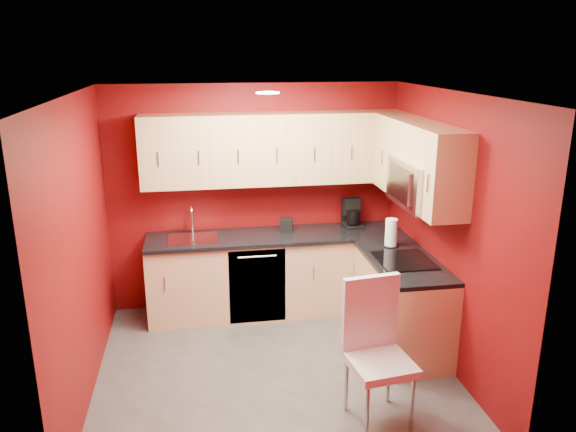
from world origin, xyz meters
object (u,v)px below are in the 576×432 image
object	(u,v)px
dining_chair	(380,356)
napkin_holder	(286,225)
coffee_maker	(353,213)
paper_towel	(391,233)
microwave	(421,184)
sink	(193,235)

from	to	relation	value
dining_chair	napkin_holder	bearing A→B (deg)	92.72
coffee_maker	dining_chair	xyz separation A→B (m)	(-0.39, -2.18, -0.49)
paper_towel	microwave	bearing A→B (deg)	-76.33
dining_chair	coffee_maker	bearing A→B (deg)	72.77
sink	dining_chair	world-z (taller)	sink
coffee_maker	dining_chair	size ratio (longest dim) A/B	0.28
microwave	sink	world-z (taller)	microwave
paper_towel	dining_chair	distance (m)	1.68
coffee_maker	sink	bearing A→B (deg)	176.62
microwave	dining_chair	distance (m)	1.68
microwave	coffee_maker	bearing A→B (deg)	105.48
napkin_holder	dining_chair	distance (m)	2.23
coffee_maker	dining_chair	bearing A→B (deg)	-106.79
sink	napkin_holder	xyz separation A→B (m)	(1.02, 0.08, 0.04)
coffee_maker	napkin_holder	bearing A→B (deg)	175.16
napkin_holder	paper_towel	bearing A→B (deg)	-34.41
napkin_holder	sink	bearing A→B (deg)	-175.56
sink	microwave	bearing A→B (deg)	-25.60
sink	napkin_holder	world-z (taller)	sink
paper_towel	dining_chair	world-z (taller)	paper_towel
sink	coffee_maker	xyz separation A→B (m)	(1.79, 0.10, 0.13)
microwave	napkin_holder	bearing A→B (deg)	134.66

